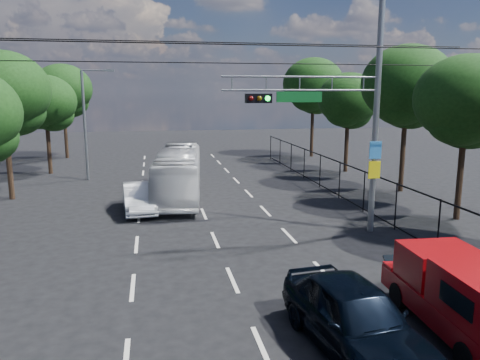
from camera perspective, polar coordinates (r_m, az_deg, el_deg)
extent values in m
plane|color=black|center=(11.22, 2.73, -19.88)|extent=(120.00, 120.00, 0.00)
cube|color=beige|center=(14.56, -12.95, -12.60)|extent=(0.12, 2.00, 0.01)
cube|color=beige|center=(18.31, -12.49, -7.66)|extent=(0.12, 2.00, 0.01)
cube|color=beige|center=(22.14, -12.20, -4.42)|extent=(0.12, 2.00, 0.01)
cube|color=beige|center=(26.02, -11.99, -2.13)|extent=(0.12, 2.00, 0.01)
cube|color=beige|center=(29.94, -11.84, -0.45)|extent=(0.12, 2.00, 0.01)
cube|color=beige|center=(33.87, -11.73, 0.85)|extent=(0.12, 2.00, 0.01)
cube|color=beige|center=(37.82, -11.63, 1.88)|extent=(0.12, 2.00, 0.01)
cube|color=beige|center=(41.78, -11.56, 2.71)|extent=(0.12, 2.00, 0.01)
cube|color=beige|center=(11.21, 2.73, -19.86)|extent=(0.12, 2.00, 0.01)
cube|color=beige|center=(14.72, -0.95, -12.05)|extent=(0.12, 2.00, 0.01)
cube|color=beige|center=(18.43, -3.06, -7.28)|extent=(0.12, 2.00, 0.01)
cube|color=beige|center=(22.24, -4.44, -4.13)|extent=(0.12, 2.00, 0.01)
cube|color=beige|center=(26.11, -5.40, -1.90)|extent=(0.12, 2.00, 0.01)
cube|color=beige|center=(30.01, -6.11, -0.25)|extent=(0.12, 2.00, 0.01)
cube|color=beige|center=(33.94, -6.66, 1.02)|extent=(0.12, 2.00, 0.01)
cube|color=beige|center=(37.88, -7.09, 2.03)|extent=(0.12, 2.00, 0.01)
cube|color=beige|center=(41.83, -7.44, 2.85)|extent=(0.12, 2.00, 0.01)
cube|color=beige|center=(12.18, 17.30, -17.71)|extent=(0.12, 2.00, 0.01)
cube|color=beige|center=(15.47, 10.28, -11.06)|extent=(0.12, 2.00, 0.01)
cube|color=beige|center=(19.04, 5.99, -6.74)|extent=(0.12, 2.00, 0.01)
cube|color=beige|center=(22.75, 3.11, -3.77)|extent=(0.12, 2.00, 0.01)
cube|color=beige|center=(26.54, 1.06, -1.64)|extent=(0.12, 2.00, 0.01)
cube|color=beige|center=(30.39, -0.47, -0.05)|extent=(0.12, 2.00, 0.01)
cube|color=beige|center=(34.27, -1.65, 1.19)|extent=(0.12, 2.00, 0.01)
cube|color=beige|center=(38.18, -2.59, 2.17)|extent=(0.12, 2.00, 0.01)
cube|color=beige|center=(42.10, -3.36, 2.97)|extent=(0.12, 2.00, 0.01)
cylinder|color=slate|center=(19.49, 16.26, 7.52)|extent=(0.24, 0.24, 9.50)
cylinder|color=slate|center=(18.29, 7.61, 12.36)|extent=(6.20, 0.08, 0.08)
cylinder|color=slate|center=(18.28, 7.57, 10.80)|extent=(6.20, 0.08, 0.08)
cube|color=black|center=(17.83, 2.26, 9.92)|extent=(1.00, 0.28, 0.35)
sphere|color=#3F0505|center=(17.61, 1.34, 9.91)|extent=(0.20, 0.20, 0.20)
sphere|color=#4C3805|center=(17.68, 2.37, 9.91)|extent=(0.20, 0.20, 0.20)
sphere|color=#0CE533|center=(17.76, 3.40, 9.90)|extent=(0.20, 0.20, 0.20)
cube|color=#0B4F1D|center=(18.25, 7.24, 10.02)|extent=(1.80, 0.05, 0.40)
cube|color=#2974BF|center=(19.47, 16.19, 3.52)|extent=(0.50, 0.04, 0.70)
cube|color=#DACA0B|center=(19.58, 16.06, 1.20)|extent=(0.50, 0.04, 0.70)
cylinder|color=slate|center=(19.21, 14.83, 11.28)|extent=(0.05, 0.05, 0.50)
cylinder|color=slate|center=(18.69, 11.16, 11.45)|extent=(0.05, 0.05, 0.50)
cylinder|color=slate|center=(18.25, 7.28, 11.59)|extent=(0.05, 0.05, 0.50)
cylinder|color=slate|center=(17.90, 3.23, 11.67)|extent=(0.05, 0.05, 0.50)
cylinder|color=slate|center=(17.63, -0.96, 11.70)|extent=(0.05, 0.05, 0.50)
cylinder|color=slate|center=(31.74, -18.39, 6.24)|extent=(0.18, 0.18, 7.00)
cylinder|color=slate|center=(31.59, -17.30, 12.64)|extent=(1.60, 0.09, 0.09)
cube|color=slate|center=(31.50, -15.64, 12.73)|extent=(0.60, 0.22, 0.15)
cylinder|color=black|center=(15.61, -2.32, 16.23)|extent=(22.00, 0.04, 0.04)
cylinder|color=black|center=(19.11, -3.92, 16.42)|extent=(22.00, 0.04, 0.04)
cylinder|color=black|center=(20.54, -4.41, 14.06)|extent=(22.00, 0.04, 0.04)
cube|color=black|center=(23.85, 13.96, 1.38)|extent=(0.04, 34.00, 0.06)
cube|color=black|center=(24.20, 13.77, -2.83)|extent=(0.04, 34.00, 0.06)
cylinder|color=black|center=(18.07, 23.06, -5.23)|extent=(0.06, 0.06, 2.00)
cylinder|color=black|center=(20.54, 18.46, -3.06)|extent=(0.06, 0.06, 2.00)
cylinder|color=black|center=(23.13, 14.88, -1.35)|extent=(0.06, 0.06, 2.00)
cylinder|color=black|center=(25.81, 12.04, 0.02)|extent=(0.06, 0.06, 2.00)
cylinder|color=black|center=(28.56, 9.74, 1.12)|extent=(0.06, 0.06, 2.00)
cylinder|color=black|center=(31.35, 7.84, 2.03)|extent=(0.06, 0.06, 2.00)
cylinder|color=black|center=(34.18, 6.26, 2.79)|extent=(0.06, 0.06, 2.00)
cylinder|color=black|center=(37.03, 4.91, 3.43)|extent=(0.06, 0.06, 2.00)
cylinder|color=black|center=(39.91, 3.76, 3.98)|extent=(0.06, 0.06, 2.00)
cylinder|color=black|center=(23.07, 25.26, 0.73)|extent=(0.28, 0.28, 4.20)
ellipsoid|color=black|center=(22.79, 25.93, 8.92)|extent=(4.50, 4.50, 3.83)
ellipsoid|color=black|center=(23.31, 26.08, 6.34)|extent=(3.00, 3.00, 2.40)
ellipsoid|color=black|center=(22.45, 25.32, 6.65)|extent=(2.85, 2.85, 2.28)
cylinder|color=black|center=(28.35, 19.24, 3.42)|extent=(0.28, 0.28, 4.76)
ellipsoid|color=black|center=(28.15, 19.72, 10.99)|extent=(5.10, 5.10, 4.33)
ellipsoid|color=black|center=(28.62, 19.97, 8.57)|extent=(3.40, 3.40, 2.72)
ellipsoid|color=black|center=(27.81, 19.17, 8.93)|extent=(3.23, 3.23, 2.58)
cylinder|color=black|center=(34.43, 12.86, 4.35)|extent=(0.28, 0.28, 4.03)
ellipsoid|color=black|center=(34.23, 13.08, 9.62)|extent=(4.32, 4.32, 3.67)
ellipsoid|color=black|center=(34.70, 13.42, 7.95)|extent=(2.88, 2.88, 2.30)
ellipsoid|color=black|center=(33.93, 12.61, 8.17)|extent=(2.74, 2.74, 2.19)
cylinder|color=black|center=(41.88, 8.78, 6.21)|extent=(0.28, 0.28, 4.93)
ellipsoid|color=black|center=(41.75, 8.94, 11.51)|extent=(5.28, 5.28, 4.49)
ellipsoid|color=black|center=(42.17, 9.27, 9.82)|extent=(3.52, 3.52, 2.82)
ellipsoid|color=black|center=(41.45, 8.52, 10.07)|extent=(3.34, 3.34, 2.68)
cylinder|color=black|center=(27.65, -26.37, 2.44)|extent=(0.28, 0.28, 4.48)
ellipsoid|color=black|center=(27.43, -27.00, 9.72)|extent=(4.80, 4.80, 4.08)
ellipsoid|color=black|center=(27.63, -25.82, 7.49)|extent=(3.20, 3.20, 2.56)
cylinder|color=black|center=(35.31, -22.28, 3.88)|extent=(0.28, 0.28, 3.92)
ellipsoid|color=black|center=(35.11, -22.64, 8.87)|extent=(4.20, 4.20, 3.57)
ellipsoid|color=black|center=(35.36, -21.79, 7.34)|extent=(2.80, 2.80, 2.24)
ellipsoid|color=black|center=(35.02, -23.17, 7.45)|extent=(2.66, 2.66, 2.13)
cylinder|color=black|center=(43.14, -20.49, 5.56)|extent=(0.28, 0.28, 4.59)
ellipsoid|color=black|center=(43.01, -20.81, 10.35)|extent=(4.92, 4.92, 4.18)
ellipsoid|color=black|center=(43.25, -20.12, 8.87)|extent=(3.28, 3.28, 2.62)
ellipsoid|color=black|center=(42.88, -21.24, 9.00)|extent=(3.12, 3.12, 2.49)
cylinder|color=black|center=(13.56, 18.83, -13.18)|extent=(0.29, 0.70, 0.69)
cylinder|color=black|center=(14.34, 24.95, -12.28)|extent=(0.29, 0.70, 0.69)
cylinder|color=black|center=(11.22, 26.03, -19.01)|extent=(0.29, 0.70, 0.69)
cube|color=maroon|center=(12.65, 25.51, -14.15)|extent=(2.13, 4.99, 0.55)
cube|color=maroon|center=(14.36, 20.73, -10.47)|extent=(1.84, 0.64, 0.54)
cube|color=black|center=(14.49, 20.30, -9.21)|extent=(1.68, 0.49, 0.30)
cube|color=maroon|center=(13.27, 23.11, -9.47)|extent=(1.84, 1.61, 0.93)
cube|color=black|center=(12.67, 24.83, -10.33)|extent=(1.52, 0.13, 0.54)
cube|color=black|center=(11.04, 24.83, -13.19)|extent=(0.10, 1.18, 0.44)
imported|color=black|center=(11.06, 13.86, -15.94)|extent=(2.41, 4.89, 1.60)
imported|color=silver|center=(25.60, -7.48, 0.81)|extent=(3.22, 9.68, 2.64)
imported|color=white|center=(23.02, -12.20, -2.11)|extent=(1.78, 4.21, 1.35)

